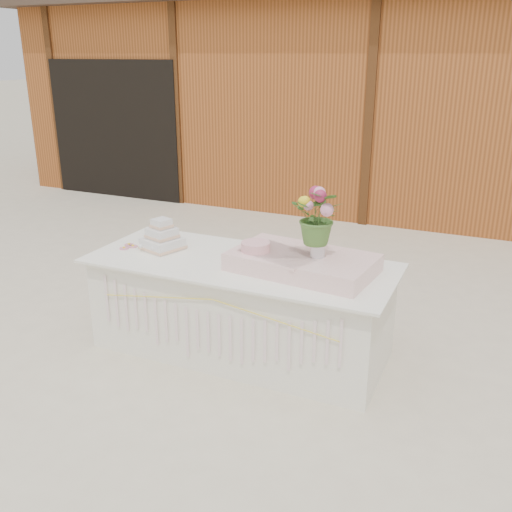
% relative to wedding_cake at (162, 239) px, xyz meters
% --- Properties ---
extents(ground, '(80.00, 80.00, 0.00)m').
position_rel_wedding_cake_xyz_m(ground, '(0.71, -0.01, -0.86)').
color(ground, beige).
rests_on(ground, ground).
extents(barn, '(12.60, 4.60, 3.30)m').
position_rel_wedding_cake_xyz_m(barn, '(0.70, 5.98, 0.82)').
color(barn, '#9B4F20').
rests_on(barn, ground).
extents(cake_table, '(2.40, 1.00, 0.77)m').
position_rel_wedding_cake_xyz_m(cake_table, '(0.71, -0.02, -0.47)').
color(cake_table, white).
rests_on(cake_table, ground).
extents(wedding_cake, '(0.36, 0.36, 0.26)m').
position_rel_wedding_cake_xyz_m(wedding_cake, '(0.00, 0.00, 0.00)').
color(wedding_cake, silver).
rests_on(wedding_cake, cake_table).
extents(pink_cake_stand, '(0.28, 0.28, 0.20)m').
position_rel_wedding_cake_xyz_m(pink_cake_stand, '(0.87, -0.07, 0.02)').
color(pink_cake_stand, white).
rests_on(pink_cake_stand, cake_table).
extents(satin_runner, '(1.10, 0.71, 0.13)m').
position_rel_wedding_cake_xyz_m(satin_runner, '(1.21, 0.01, -0.02)').
color(satin_runner, '#FFD3CD').
rests_on(satin_runner, cake_table).
extents(flower_vase, '(0.11, 0.11, 0.14)m').
position_rel_wedding_cake_xyz_m(flower_vase, '(1.33, 0.00, 0.12)').
color(flower_vase, silver).
rests_on(flower_vase, satin_runner).
extents(bouquet, '(0.38, 0.33, 0.41)m').
position_rel_wedding_cake_xyz_m(bouquet, '(1.33, 0.00, 0.39)').
color(bouquet, '#436D2B').
rests_on(bouquet, flower_vase).
extents(loose_flowers, '(0.18, 0.38, 0.02)m').
position_rel_wedding_cake_xyz_m(loose_flowers, '(-0.29, 0.02, -0.08)').
color(loose_flowers, '#CA7B91').
rests_on(loose_flowers, cake_table).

